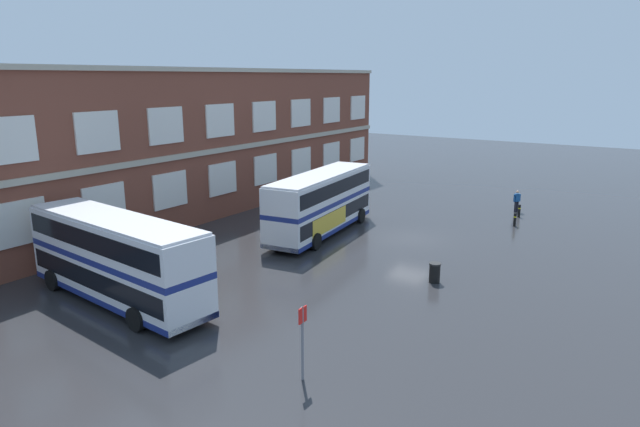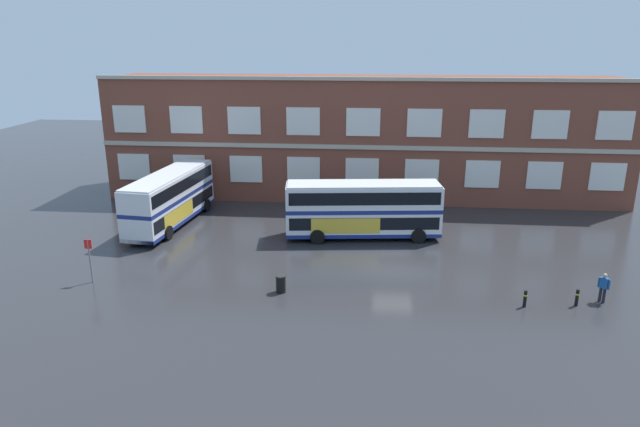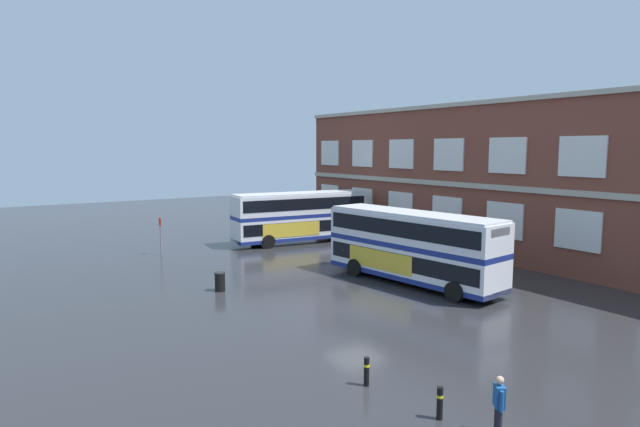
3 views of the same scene
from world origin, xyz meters
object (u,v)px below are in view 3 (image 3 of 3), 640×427
(bus_stand_flag, at_px, (160,233))
(station_litter_bin, at_px, (220,281))
(safety_bollard_east, at_px, (440,403))
(waiting_passenger, at_px, (499,404))
(safety_bollard_west, at_px, (367,371))
(double_decker_near, at_px, (300,216))
(double_decker_middle, at_px, (412,246))

(bus_stand_flag, relative_size, station_litter_bin, 2.62)
(safety_bollard_east, bearing_deg, waiting_passenger, 21.18)
(bus_stand_flag, height_order, safety_bollard_west, bus_stand_flag)
(double_decker_near, relative_size, safety_bollard_east, 11.80)
(bus_stand_flag, bearing_deg, waiting_passenger, 0.13)
(safety_bollard_west, distance_m, safety_bollard_east, 2.86)
(double_decker_middle, relative_size, station_litter_bin, 10.90)
(safety_bollard_west, bearing_deg, safety_bollard_east, 7.88)
(double_decker_middle, bearing_deg, safety_bollard_west, -49.12)
(double_decker_middle, relative_size, safety_bollard_west, 11.81)
(station_litter_bin, height_order, safety_bollard_east, station_litter_bin)
(double_decker_near, distance_m, safety_bollard_east, 29.09)
(waiting_passenger, distance_m, station_litter_bin, 17.79)
(bus_stand_flag, height_order, station_litter_bin, bus_stand_flag)
(bus_stand_flag, distance_m, safety_bollard_east, 27.66)
(bus_stand_flag, xyz_separation_m, safety_bollard_west, (24.80, -0.92, -1.14))
(double_decker_middle, bearing_deg, bus_stand_flag, -149.10)
(double_decker_near, xyz_separation_m, waiting_passenger, (28.16, -11.01, -1.22))
(double_decker_middle, height_order, safety_bollard_east, double_decker_middle)
(waiting_passenger, distance_m, bus_stand_flag, 29.18)
(station_litter_bin, relative_size, safety_bollard_west, 1.08)
(bus_stand_flag, bearing_deg, double_decker_middle, 30.90)
(safety_bollard_east, bearing_deg, double_decker_near, 156.45)
(waiting_passenger, xyz_separation_m, safety_bollard_east, (-1.53, -0.59, -0.44))
(double_decker_near, relative_size, station_litter_bin, 10.89)
(waiting_passenger, xyz_separation_m, bus_stand_flag, (-29.17, -0.07, 0.70))
(double_decker_near, distance_m, double_decker_middle, 14.90)
(double_decker_near, xyz_separation_m, double_decker_middle, (14.81, -1.62, 0.00))
(double_decker_middle, relative_size, bus_stand_flag, 4.16)
(double_decker_middle, distance_m, bus_stand_flag, 18.44)
(double_decker_middle, xyz_separation_m, bus_stand_flag, (-15.82, -9.46, -0.51))
(double_decker_near, height_order, bus_stand_flag, double_decker_near)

